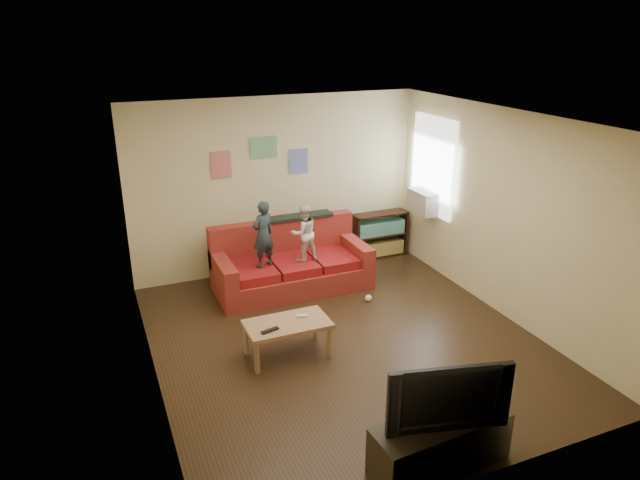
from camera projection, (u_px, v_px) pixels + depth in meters
name	position (u px, v px, depth m)	size (l,w,h in m)	color
room_shell	(347.00, 238.00, 6.56)	(4.52, 5.02, 2.72)	#392615
sofa	(290.00, 266.00, 8.39)	(2.23, 1.03, 0.98)	maroon
child_a	(263.00, 234.00, 7.85)	(0.35, 0.23, 0.95)	#253439
child_b	(304.00, 233.00, 8.09)	(0.40, 0.31, 0.83)	white
coffee_table	(287.00, 327.00, 6.59)	(0.97, 0.54, 0.44)	#AF7F56
remote	(270.00, 330.00, 6.37)	(0.21, 0.05, 0.02)	black
game_controller	(302.00, 316.00, 6.68)	(0.13, 0.04, 0.03)	white
bookshelf	(379.00, 237.00, 9.52)	(0.94, 0.28, 0.75)	black
window	(433.00, 166.00, 8.68)	(0.04, 1.08, 1.48)	white
ac_unit	(424.00, 202.00, 8.84)	(0.28, 0.55, 0.35)	#B7B2A3
artwork_left	(221.00, 165.00, 8.25)	(0.30, 0.01, 0.40)	#D87266
artwork_center	(264.00, 148.00, 8.42)	(0.42, 0.01, 0.32)	#72B27F
artwork_right	(299.00, 161.00, 8.70)	(0.30, 0.01, 0.38)	#727FCC
file_box	(353.00, 273.00, 8.57)	(0.46, 0.35, 0.32)	silver
tv_stand	(440.00, 444.00, 4.96)	(1.26, 0.42, 0.47)	#2D2518
television	(445.00, 392.00, 4.77)	(1.06, 0.14, 0.61)	black
tissue	(369.00, 298.00, 8.02)	(0.10, 0.10, 0.10)	white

